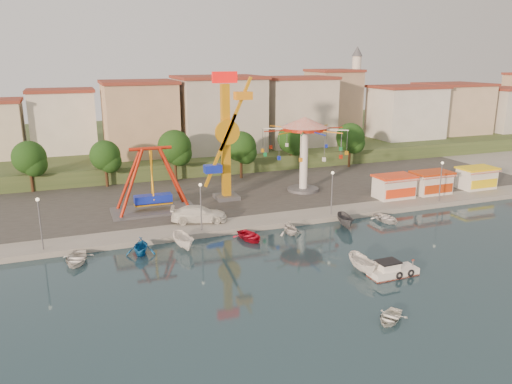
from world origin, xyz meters
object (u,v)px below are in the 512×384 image
cabin_motorboat (392,272)px  rowboat_a (385,267)px  pirate_ship_ride (152,181)px  wave_swinger (304,137)px  skiff (363,264)px  kamikaze_tower (228,140)px  van (199,214)px

cabin_motorboat → rowboat_a: cabin_motorboat is taller
pirate_ship_ride → wave_swinger: 21.82m
wave_swinger → rowboat_a: size_ratio=3.06×
pirate_ship_ride → skiff: bearing=-57.6°
cabin_motorboat → skiff: 2.59m
pirate_ship_ride → wave_swinger: wave_swinger is taller
pirate_ship_ride → cabin_motorboat: (16.87, -24.94, -3.97)m
wave_swinger → rowboat_a: bearing=-99.7°
pirate_ship_ride → cabin_motorboat: 30.37m
kamikaze_tower → van: size_ratio=2.61×
cabin_motorboat → skiff: (-2.04, 1.56, 0.36)m
rowboat_a → skiff: bearing=122.7°
kamikaze_tower → van: 12.10m
rowboat_a → skiff: skiff is taller
wave_swinger → rowboat_a: 27.61m
skiff → cabin_motorboat: bearing=-35.2°
rowboat_a → van: 22.08m
kamikaze_tower → cabin_motorboat: bearing=-76.2°
kamikaze_tower → rowboat_a: (6.65, -25.79, -8.17)m
wave_swinger → cabin_motorboat: bearing=-99.4°
rowboat_a → kamikaze_tower: bearing=59.0°
wave_swinger → cabin_motorboat: size_ratio=2.55×
van → kamikaze_tower: bearing=-23.5°
pirate_ship_ride → cabin_motorboat: size_ratio=2.20×
kamikaze_tower → wave_swinger: 11.12m
skiff → van: bearing=123.3°
cabin_motorboat → van: size_ratio=0.72×
pirate_ship_ride → rowboat_a: size_ratio=2.64×
pirate_ship_ride → kamikaze_tower: kamikaze_tower is taller
pirate_ship_ride → skiff: pirate_ship_ride is taller
kamikaze_tower → cabin_motorboat: kamikaze_tower is taller
rowboat_a → van: (-12.69, 18.03, 1.12)m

